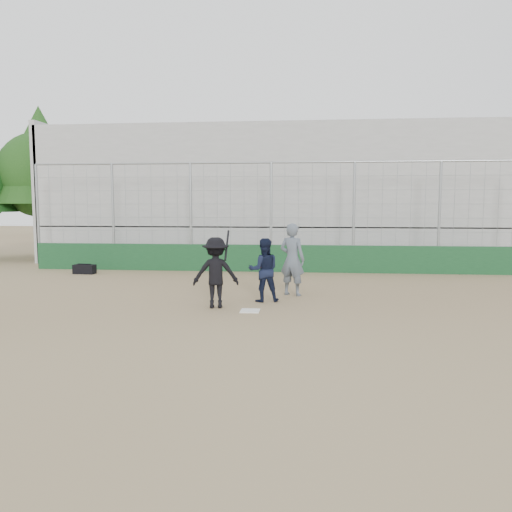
# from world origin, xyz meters

# --- Properties ---
(ground) EXTENTS (90.00, 90.00, 0.00)m
(ground) POSITION_xyz_m (0.00, 0.00, 0.00)
(ground) COLOR brown
(ground) RESTS_ON ground
(home_plate) EXTENTS (0.44, 0.44, 0.02)m
(home_plate) POSITION_xyz_m (0.00, 0.00, 0.01)
(home_plate) COLOR white
(home_plate) RESTS_ON ground
(backstop) EXTENTS (18.10, 0.25, 4.04)m
(backstop) POSITION_xyz_m (0.00, 7.00, 0.96)
(backstop) COLOR #133D1E
(backstop) RESTS_ON ground
(bleachers) EXTENTS (20.25, 6.70, 6.98)m
(bleachers) POSITION_xyz_m (0.00, 11.95, 2.92)
(bleachers) COLOR #9B9B9B
(bleachers) RESTS_ON ground
(tree_left) EXTENTS (4.48, 4.48, 7.00)m
(tree_left) POSITION_xyz_m (-11.00, 11.00, 4.39)
(tree_left) COLOR #3A2315
(tree_left) RESTS_ON ground
(batter_at_plate) EXTENTS (1.18, 0.84, 1.85)m
(batter_at_plate) POSITION_xyz_m (-0.87, 0.35, 0.85)
(batter_at_plate) COLOR black
(batter_at_plate) RESTS_ON ground
(catcher_crouched) EXTENTS (0.91, 0.78, 1.10)m
(catcher_crouched) POSITION_xyz_m (0.22, 1.18, 0.55)
(catcher_crouched) COLOR black
(catcher_crouched) RESTS_ON ground
(umpire) EXTENTS (0.85, 0.73, 1.78)m
(umpire) POSITION_xyz_m (0.91, 2.18, 0.89)
(umpire) COLOR #535D69
(umpire) RESTS_ON ground
(equipment_bag) EXTENTS (0.80, 0.40, 0.37)m
(equipment_bag) POSITION_xyz_m (-6.63, 5.74, 0.17)
(equipment_bag) COLOR black
(equipment_bag) RESTS_ON ground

